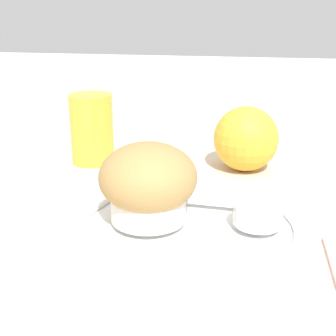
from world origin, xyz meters
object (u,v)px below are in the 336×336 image
at_px(muffin, 148,183).
at_px(butter_knife, 186,199).
at_px(juice_glass, 92,129).
at_px(orange_fruit, 246,139).

distance_m(muffin, butter_knife, 0.07).
relative_size(butter_knife, juice_glass, 1.73).
relative_size(butter_knife, orange_fruit, 1.93).
distance_m(butter_knife, orange_fruit, 0.17).
xyz_separation_m(muffin, juice_glass, (-0.12, 0.21, -0.01)).
height_order(muffin, butter_knife, muffin).
bearing_deg(muffin, butter_knife, 59.00).
xyz_separation_m(butter_knife, orange_fruit, (0.06, 0.16, 0.02)).
bearing_deg(orange_fruit, muffin, -112.90).
height_order(muffin, orange_fruit, muffin).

